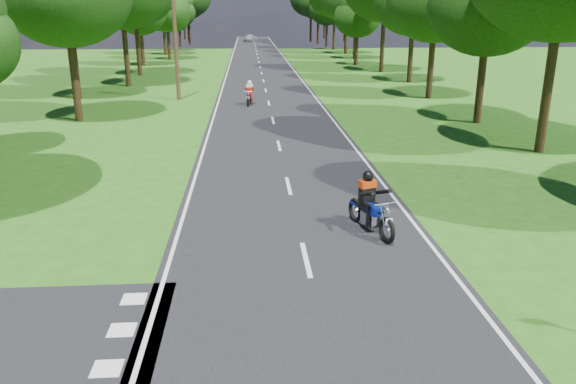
{
  "coord_description": "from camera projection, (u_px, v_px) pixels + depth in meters",
  "views": [
    {
      "loc": [
        -1.31,
        -10.38,
        5.8
      ],
      "look_at": [
        -0.3,
        4.0,
        1.1
      ],
      "focal_mm": 35.0,
      "sensor_mm": 36.0,
      "label": 1
    }
  ],
  "objects": [
    {
      "name": "rider_far_red",
      "position": [
        249.0,
        93.0,
        35.53
      ],
      "size": [
        0.82,
        1.87,
        1.51
      ],
      "primitive_type": null,
      "rotation": [
        0.0,
        0.0,
        -0.12
      ],
      "color": "maroon",
      "rests_on": "main_road"
    },
    {
      "name": "distant_car",
      "position": [
        250.0,
        38.0,
        105.61
      ],
      "size": [
        2.79,
        4.46,
        1.42
      ],
      "primitive_type": "imported",
      "rotation": [
        0.0,
        0.0,
        -0.29
      ],
      "color": "silver",
      "rests_on": "main_road"
    },
    {
      "name": "rider_near_blue",
      "position": [
        371.0,
        202.0,
        15.08
      ],
      "size": [
        1.27,
        2.12,
        1.68
      ],
      "primitive_type": null,
      "rotation": [
        0.0,
        0.0,
        0.32
      ],
      "color": "navy",
      "rests_on": "main_road"
    },
    {
      "name": "telegraph_pole",
      "position": [
        175.0,
        37.0,
        36.62
      ],
      "size": [
        1.2,
        0.26,
        8.0
      ],
      "color": "#382616",
      "rests_on": "ground"
    },
    {
      "name": "ground",
      "position": [
        316.0,
        301.0,
        11.73
      ],
      "size": [
        160.0,
        160.0,
        0.0
      ],
      "primitive_type": "plane",
      "color": "#245413",
      "rests_on": "ground"
    },
    {
      "name": "main_road",
      "position": [
        260.0,
        67.0,
        59.15
      ],
      "size": [
        7.0,
        140.0,
        0.02
      ],
      "primitive_type": "cube",
      "color": "black",
      "rests_on": "ground"
    },
    {
      "name": "road_markings",
      "position": [
        259.0,
        69.0,
        57.36
      ],
      "size": [
        7.4,
        140.0,
        0.01
      ],
      "color": "silver",
      "rests_on": "main_road"
    }
  ]
}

